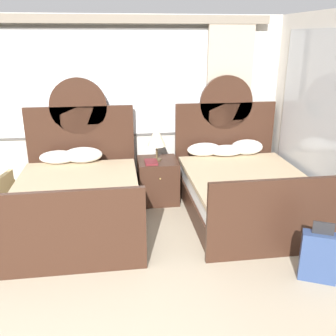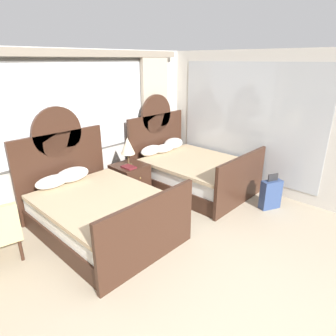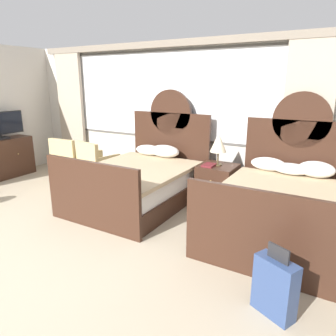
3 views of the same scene
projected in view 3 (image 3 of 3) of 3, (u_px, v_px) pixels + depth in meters
wall_back_window at (167, 110)px, 6.00m from camera, size 6.65×0.22×2.70m
bed_near_window at (140, 181)px, 5.20m from camera, size 1.61×2.21×1.83m
bed_near_mirror at (281, 207)px, 4.11m from camera, size 1.61×2.21×1.83m
nightstand_between_beds at (217, 184)px, 5.17m from camera, size 0.58×0.61×0.65m
table_lamp_on_nightstand at (218, 143)px, 4.99m from camera, size 0.27×0.27×0.54m
book_on_nightstand at (209, 165)px, 5.03m from camera, size 0.18×0.26×0.03m
armchair_by_window_left at (96, 161)px, 6.16m from camera, size 0.74×0.74×0.85m
armchair_by_window_centre at (70, 156)px, 6.51m from camera, size 0.67×0.67×0.85m
suitcase_on_floor at (275, 287)px, 2.67m from camera, size 0.40×0.30×0.66m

